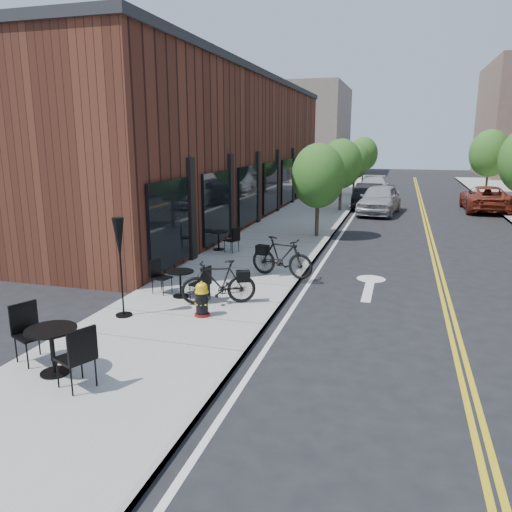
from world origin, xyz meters
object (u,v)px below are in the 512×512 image
(bicycle_right, at_px, (282,257))
(bistro_set_b, at_px, (180,280))
(bicycle_left, at_px, (219,282))
(bistro_set_c, at_px, (219,238))
(parked_car_b, at_px, (368,196))
(parked_car_c, at_px, (373,187))
(bistro_set_a, at_px, (52,344))
(parked_car_a, at_px, (380,199))
(fire_hydrant, at_px, (202,300))
(parked_car_far, at_px, (486,199))
(patio_umbrella, at_px, (119,246))

(bicycle_right, relative_size, bistro_set_b, 1.17)
(bicycle_left, xyz_separation_m, bistro_set_c, (-2.14, 5.76, -0.10))
(bicycle_left, distance_m, parked_car_b, 19.97)
(parked_car_c, bearing_deg, bistro_set_a, -100.62)
(bistro_set_b, xyz_separation_m, bistro_set_c, (-1.00, 5.50, 0.01))
(bicycle_right, relative_size, parked_car_a, 0.41)
(fire_hydrant, bearing_deg, bistro_set_c, 96.17)
(parked_car_b, distance_m, parked_car_far, 6.61)
(fire_hydrant, xyz_separation_m, parked_car_b, (2.33, 20.75, 0.21))
(patio_umbrella, bearing_deg, bicycle_left, 38.10)
(bicycle_left, distance_m, bistro_set_a, 4.56)
(bistro_set_c, xyz_separation_m, parked_car_far, (11.00, 14.40, 0.15))
(parked_car_a, bearing_deg, bistro_set_a, -94.49)
(patio_umbrella, height_order, parked_car_a, patio_umbrella)
(bicycle_right, relative_size, bistro_set_a, 0.98)
(bistro_set_b, bearing_deg, bicycle_right, 64.73)
(bicycle_right, relative_size, parked_car_far, 0.38)
(patio_umbrella, distance_m, parked_car_a, 19.41)
(bistro_set_b, bearing_deg, fire_hydrant, -34.43)
(bicycle_left, xyz_separation_m, parked_car_b, (2.26, 19.84, 0.04))
(bistro_set_b, height_order, bistro_set_c, bistro_set_c)
(bistro_set_a, bearing_deg, bistro_set_b, 110.49)
(parked_car_b, bearing_deg, bistro_set_b, -97.88)
(bistro_set_b, relative_size, patio_umbrella, 0.74)
(bistro_set_b, height_order, parked_car_c, parked_car_c)
(bicycle_right, height_order, parked_car_c, parked_car_c)
(patio_umbrella, bearing_deg, parked_car_far, 63.70)
(bistro_set_c, distance_m, patio_umbrella, 7.29)
(parked_car_b, relative_size, parked_car_c, 0.85)
(bicycle_left, relative_size, bistro_set_c, 1.08)
(bicycle_left, distance_m, bistro_set_b, 1.18)
(bistro_set_b, xyz_separation_m, parked_car_far, (10.00, 19.90, 0.16))
(bicycle_left, relative_size, patio_umbrella, 0.80)
(parked_car_far, bearing_deg, parked_car_b, 2.60)
(bistro_set_a, bearing_deg, bicycle_left, 95.77)
(patio_umbrella, xyz_separation_m, parked_car_a, (4.85, 18.77, -0.94))
(parked_car_b, height_order, parked_car_c, parked_car_c)
(patio_umbrella, relative_size, parked_car_c, 0.45)
(bicycle_right, xyz_separation_m, bistro_set_c, (-3.06, 2.90, -0.14))
(fire_hydrant, distance_m, parked_car_a, 18.53)
(bicycle_right, height_order, parked_car_far, parked_car_far)
(patio_umbrella, relative_size, parked_car_far, 0.44)
(fire_hydrant, xyz_separation_m, bicycle_right, (0.99, 3.77, 0.20))
(parked_car_c, xyz_separation_m, parked_car_far, (6.60, -4.89, -0.02))
(bistro_set_c, xyz_separation_m, patio_umbrella, (0.34, -7.18, 1.19))
(bistro_set_a, bearing_deg, fire_hydrant, 92.39)
(bicycle_right, bearing_deg, parked_car_c, 10.14)
(bicycle_left, xyz_separation_m, patio_umbrella, (-1.81, -1.42, 1.09))
(bistro_set_b, distance_m, bistro_set_c, 5.59)
(bicycle_left, bearing_deg, parked_car_far, 132.39)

